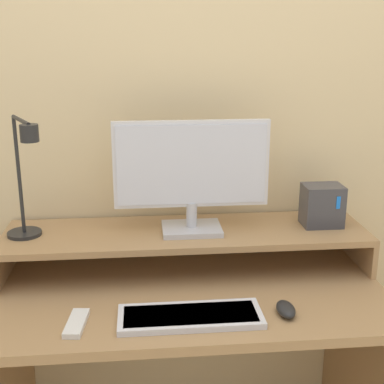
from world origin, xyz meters
The scene contains 9 objects.
wall_back centered at (0.00, 0.69, 1.25)m, with size 6.00×0.05×2.50m.
desk centered at (0.00, 0.33, 0.54)m, with size 1.23×0.66×0.77m.
monitor_shelf centered at (0.00, 0.49, 0.89)m, with size 1.23×0.32×0.14m.
monitor centered at (0.02, 0.48, 1.11)m, with size 0.51×0.15×0.38m.
desk_lamp centered at (-0.51, 0.43, 1.11)m, with size 0.16×0.24×0.40m.
router_dock centered at (0.47, 0.50, 0.98)m, with size 0.13×0.10×0.14m.
keyboard centered at (-0.02, 0.14, 0.78)m, with size 0.41×0.15×0.02m.
mouse centered at (0.26, 0.14, 0.79)m, with size 0.05×0.10×0.03m.
remote_control centered at (-0.34, 0.13, 0.78)m, with size 0.06×0.15×0.02m.
Camera 1 is at (-0.15, -1.21, 1.55)m, focal length 50.00 mm.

